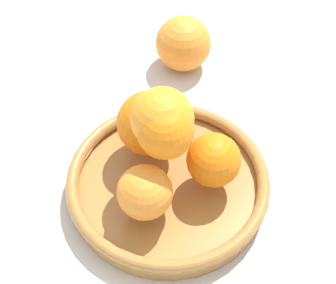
% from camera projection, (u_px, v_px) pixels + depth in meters
% --- Properties ---
extents(ground_plane, '(4.00, 4.00, 0.00)m').
position_uv_depth(ground_plane, '(168.00, 192.00, 0.71)').
color(ground_plane, beige).
extents(fruit_bowl, '(0.25, 0.25, 0.04)m').
position_uv_depth(fruit_bowl, '(168.00, 184.00, 0.70)').
color(fruit_bowl, '#A57238').
rests_on(fruit_bowl, ground_plane).
extents(orange_pile, '(0.16, 0.16, 0.13)m').
position_uv_depth(orange_pile, '(164.00, 140.00, 0.65)').
color(orange_pile, orange).
rests_on(orange_pile, fruit_bowl).
extents(stray_orange, '(0.08, 0.08, 0.08)m').
position_uv_depth(stray_orange, '(183.00, 43.00, 0.83)').
color(stray_orange, orange).
rests_on(stray_orange, ground_plane).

